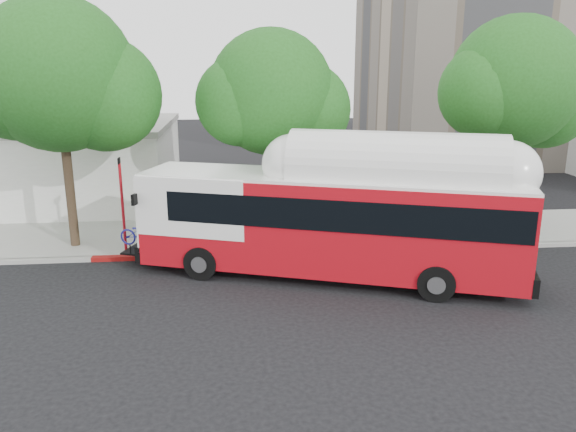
% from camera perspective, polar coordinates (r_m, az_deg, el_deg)
% --- Properties ---
extents(ground, '(120.00, 120.00, 0.00)m').
position_cam_1_polar(ground, '(18.45, 2.83, -7.84)').
color(ground, black).
rests_on(ground, ground).
extents(sidewalk, '(60.00, 5.00, 0.15)m').
position_cam_1_polar(sidewalk, '(24.49, 0.64, -1.75)').
color(sidewalk, gray).
rests_on(sidewalk, ground).
extents(curb_strip, '(60.00, 0.30, 0.15)m').
position_cam_1_polar(curb_strip, '(22.03, 1.37, -3.71)').
color(curb_strip, gray).
rests_on(curb_strip, ground).
extents(red_curb_segment, '(10.00, 0.32, 0.16)m').
position_cam_1_polar(red_curb_segment, '(21.89, -6.47, -3.92)').
color(red_curb_segment, maroon).
rests_on(red_curb_segment, ground).
extents(street_tree_left, '(6.67, 5.80, 9.74)m').
position_cam_1_polar(street_tree_left, '(23.14, -21.09, 12.71)').
color(street_tree_left, '#2D2116').
rests_on(street_tree_left, ground).
extents(street_tree_mid, '(5.75, 5.00, 8.62)m').
position_cam_1_polar(street_tree_mid, '(22.96, -0.70, 11.94)').
color(street_tree_mid, '#2D2116').
rests_on(street_tree_mid, ground).
extents(street_tree_right, '(6.21, 5.40, 9.18)m').
position_cam_1_polar(street_tree_right, '(25.64, 22.82, 11.91)').
color(street_tree_right, '#2D2116').
rests_on(street_tree_right, ground).
extents(low_commercial_bldg, '(16.20, 10.20, 4.25)m').
position_cam_1_polar(low_commercial_bldg, '(33.24, -25.75, 4.94)').
color(low_commercial_bldg, silver).
rests_on(low_commercial_bldg, ground).
extents(transit_bus, '(13.95, 6.89, 4.12)m').
position_cam_1_polar(transit_bus, '(19.26, 4.42, -0.79)').
color(transit_bus, '#AB0B15').
rests_on(transit_bus, ground).
extents(signal_pole, '(0.11, 0.37, 3.86)m').
position_cam_1_polar(signal_pole, '(22.14, -16.45, 0.89)').
color(signal_pole, '#B4131E').
rests_on(signal_pole, ground).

